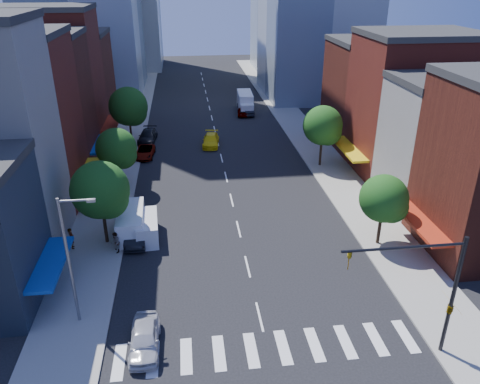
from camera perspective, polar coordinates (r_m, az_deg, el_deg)
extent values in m
plane|color=black|center=(32.77, 2.41, -14.95)|extent=(220.00, 220.00, 0.00)
cube|color=gray|center=(68.48, -13.55, 6.63)|extent=(5.00, 120.00, 0.15)
cube|color=gray|center=(70.06, 7.34, 7.55)|extent=(5.00, 120.00, 0.15)
cube|color=silver|center=(30.57, 3.35, -18.53)|extent=(19.00, 3.00, 0.01)
cube|color=maroon|center=(49.88, -26.41, 7.34)|extent=(12.00, 9.00, 16.00)
cube|color=#4B1B12|center=(57.81, -23.83, 9.48)|extent=(12.00, 8.00, 15.00)
cube|color=maroon|center=(65.57, -22.07, 12.35)|extent=(12.00, 9.00, 17.00)
cube|color=#4B1B12|center=(75.00, -20.15, 12.50)|extent=(12.00, 10.00, 13.00)
cube|color=beige|center=(49.44, 24.41, 5.12)|extent=(12.00, 8.00, 12.00)
cube|color=maroon|center=(56.54, 20.22, 9.76)|extent=(12.00, 10.00, 15.00)
cube|color=#4B1B12|center=(65.56, 16.30, 11.36)|extent=(12.00, 10.00, 13.00)
cylinder|color=black|center=(30.26, 24.51, -11.55)|extent=(0.24, 0.24, 8.00)
cylinder|color=black|center=(26.73, 19.40, -6.41)|extent=(7.00, 0.16, 0.16)
imported|color=gold|center=(25.92, 13.17, -8.17)|extent=(0.22, 0.18, 1.10)
imported|color=gold|center=(30.71, 24.24, -12.75)|extent=(0.48, 2.24, 0.90)
cylinder|color=slate|center=(31.44, -20.11, -8.12)|extent=(0.20, 0.20, 9.00)
cylinder|color=slate|center=(29.17, -19.45, -0.99)|extent=(2.00, 0.14, 0.14)
cube|color=slate|center=(29.00, -17.70, -0.99)|extent=(0.50, 0.25, 0.18)
cylinder|color=black|center=(41.04, -16.19, -3.47)|extent=(0.28, 0.28, 3.92)
sphere|color=#184614|center=(39.76, -16.69, 0.26)|extent=(4.80, 4.80, 4.80)
sphere|color=#184614|center=(39.68, -15.78, -0.79)|extent=(3.36, 3.36, 3.36)
cylinder|color=black|center=(50.94, -14.52, 2.31)|extent=(0.28, 0.28, 3.64)
sphere|color=#184614|center=(49.98, -14.85, 5.19)|extent=(4.20, 4.20, 4.20)
sphere|color=#184614|center=(49.84, -14.13, 4.41)|extent=(2.94, 2.94, 2.94)
cylinder|color=black|center=(63.93, -13.19, 7.40)|extent=(0.28, 0.28, 4.20)
sphere|color=#184614|center=(63.07, -13.47, 10.12)|extent=(5.00, 5.00, 5.00)
sphere|color=#184614|center=(62.91, -12.88, 9.43)|extent=(3.50, 3.50, 3.50)
cylinder|color=black|center=(41.12, 16.68, -3.92)|extent=(0.28, 0.28, 3.36)
sphere|color=#184614|center=(40.00, 17.12, -0.76)|extent=(4.00, 4.00, 4.00)
sphere|color=#184614|center=(40.25, 17.96, -1.67)|extent=(2.80, 2.80, 2.80)
cylinder|color=black|center=(56.39, 9.83, 5.15)|extent=(0.28, 0.28, 3.92)
sphere|color=#184614|center=(55.46, 10.05, 8.00)|extent=(4.60, 4.60, 4.60)
sphere|color=#184614|center=(55.57, 10.68, 7.23)|extent=(3.22, 3.22, 3.22)
imported|color=silver|center=(30.62, -11.57, -17.07)|extent=(1.83, 4.53, 1.54)
imported|color=black|center=(41.44, -12.38, -4.74)|extent=(2.00, 5.10, 1.65)
imported|color=#999999|center=(60.10, -11.50, 4.80)|extent=(2.53, 4.84, 1.30)
imported|color=black|center=(65.61, -11.20, 6.69)|extent=(2.73, 5.58, 1.56)
cube|color=white|center=(42.27, -13.14, -3.67)|extent=(2.41, 5.60, 2.32)
cube|color=black|center=(40.28, -13.33, -4.69)|extent=(2.08, 1.18, 0.99)
cylinder|color=black|center=(41.13, -14.55, -5.96)|extent=(0.31, 0.85, 0.84)
cylinder|color=black|center=(40.94, -11.77, -5.79)|extent=(0.31, 0.85, 0.84)
cylinder|color=black|center=(44.38, -14.20, -3.47)|extent=(0.31, 0.85, 0.84)
cylinder|color=black|center=(44.21, -11.64, -3.31)|extent=(0.31, 0.85, 0.84)
cube|color=silver|center=(41.58, -11.25, -4.30)|extent=(2.12, 4.70, 1.93)
cube|color=black|center=(39.93, -11.27, -5.18)|extent=(1.75, 1.02, 0.83)
cylinder|color=black|center=(40.59, -12.33, -6.25)|extent=(0.27, 0.71, 0.70)
cylinder|color=black|center=(40.53, -9.99, -6.08)|extent=(0.27, 0.71, 0.70)
cylinder|color=black|center=(43.30, -12.28, -4.12)|extent=(0.27, 0.71, 0.70)
cylinder|color=black|center=(43.24, -10.09, -3.95)|extent=(0.27, 0.71, 0.70)
imported|color=yellow|center=(63.03, -3.57, 6.32)|extent=(2.67, 5.31, 1.48)
imported|color=black|center=(76.99, 1.04, 9.83)|extent=(1.45, 4.11, 1.35)
imported|color=#999999|center=(76.81, 0.32, 9.81)|extent=(2.04, 4.19, 1.38)
cube|color=white|center=(79.63, 0.61, 10.98)|extent=(2.55, 6.23, 3.02)
cube|color=white|center=(76.30, 0.84, 9.97)|extent=(2.15, 1.79, 1.89)
cylinder|color=black|center=(77.10, 0.01, 9.67)|extent=(0.32, 0.86, 0.85)
cylinder|color=black|center=(77.28, 1.57, 9.70)|extent=(0.32, 0.86, 0.85)
cylinder|color=black|center=(81.19, -0.22, 10.47)|extent=(0.32, 0.86, 0.85)
cylinder|color=black|center=(81.36, 1.27, 10.50)|extent=(0.32, 0.86, 0.85)
imported|color=#999999|center=(41.49, -19.86, -5.32)|extent=(0.60, 0.77, 1.87)
imported|color=#999999|center=(39.84, -14.93, -5.98)|extent=(0.87, 1.01, 1.80)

